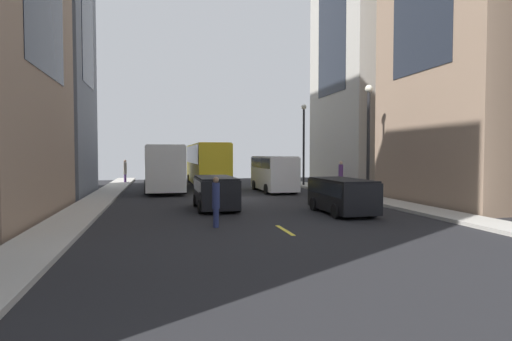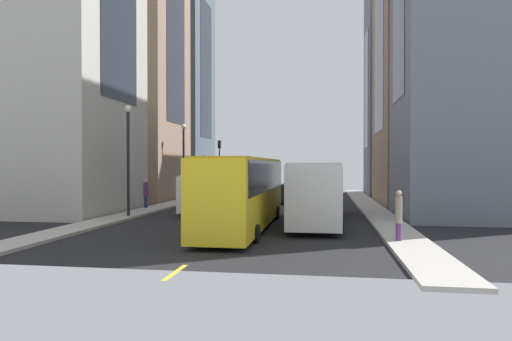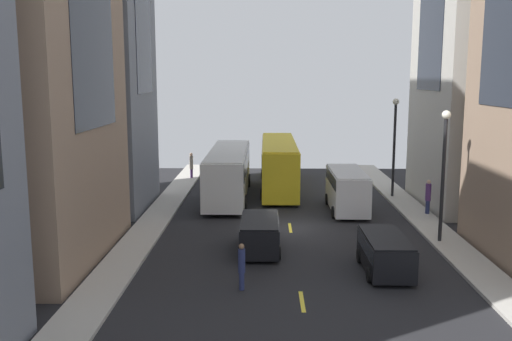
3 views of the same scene
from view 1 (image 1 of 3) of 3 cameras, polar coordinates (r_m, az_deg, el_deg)
ground_plane at (r=24.94m, az=-3.19°, el=-4.00°), size 41.53×41.53×0.00m
sidewalk_west at (r=24.79m, az=-21.39°, el=-4.02°), size 1.83×44.00×0.15m
sidewalk_east at (r=27.41m, az=13.22°, el=-3.33°), size 1.83×44.00×0.15m
lane_stripe_1 at (r=14.82m, az=4.05°, el=-8.32°), size 0.16×2.00×0.01m
lane_stripe_2 at (r=24.94m, az=-3.19°, el=-3.98°), size 0.16×2.00×0.01m
lane_stripe_3 at (r=35.28m, az=-6.19°, el=-2.15°), size 0.16×2.00×0.01m
lane_stripe_4 at (r=45.69m, az=-7.83°, el=-1.14°), size 0.16×2.00×0.01m
city_bus_white at (r=32.47m, az=-12.62°, el=0.97°), size 2.81×12.34×3.35m
streetcar_yellow at (r=35.96m, az=-6.99°, el=1.31°), size 2.70×13.16×3.59m
delivery_van_white at (r=29.65m, az=2.47°, el=-0.06°), size 2.25×5.88×2.58m
car_black_0 at (r=19.14m, az=11.89°, el=-3.12°), size 1.95×4.12×1.60m
car_black_1 at (r=20.38m, az=-5.68°, el=-2.73°), size 1.98×4.20×1.61m
pedestrian_crossing_mid at (r=15.31m, az=-5.61°, el=-4.15°), size 0.29×0.29×1.89m
pedestrian_waiting_curb at (r=30.20m, az=11.75°, el=-0.53°), size 0.33×0.33×2.08m
pedestrian_crossing_near at (r=39.49m, az=-17.80°, el=0.07°), size 0.29×0.29×2.06m
streetlamp_near at (r=34.54m, az=6.68°, el=4.89°), size 0.44×0.44×6.74m
streetlamp_far at (r=24.61m, az=15.42°, el=5.66°), size 0.44×0.44×6.57m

